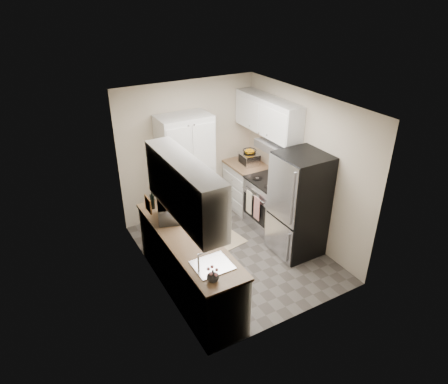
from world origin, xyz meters
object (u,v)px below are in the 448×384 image
object	(u,v)px
refrigerator	(299,205)
toaster_oven	(249,159)
pantry_cabinet	(186,171)
electric_range	(270,203)
wine_bottle	(152,200)
microwave	(169,211)

from	to	relation	value
refrigerator	toaster_oven	xyz separation A→B (m)	(0.08, 1.58, 0.18)
pantry_cabinet	electric_range	size ratio (longest dim) A/B	1.77
electric_range	toaster_oven	xyz separation A→B (m)	(0.04, 0.78, 0.55)
pantry_cabinet	toaster_oven	distance (m)	1.23
pantry_cabinet	electric_range	xyz separation A→B (m)	(1.17, -0.93, -0.52)
electric_range	toaster_oven	world-z (taller)	toaster_oven
refrigerator	wine_bottle	distance (m)	2.27
wine_bottle	toaster_oven	world-z (taller)	wine_bottle
electric_range	refrigerator	bearing A→B (deg)	-92.48
electric_range	wine_bottle	distance (m)	2.18
microwave	wine_bottle	bearing A→B (deg)	33.23
wine_bottle	refrigerator	bearing A→B (deg)	-23.85
pantry_cabinet	microwave	bearing A→B (deg)	-124.14
pantry_cabinet	electric_range	world-z (taller)	pantry_cabinet
microwave	refrigerator	bearing A→B (deg)	-86.18
electric_range	toaster_oven	size ratio (longest dim) A/B	3.07
electric_range	pantry_cabinet	bearing A→B (deg)	141.78
refrigerator	wine_bottle	bearing A→B (deg)	156.15
electric_range	refrigerator	world-z (taller)	refrigerator
electric_range	wine_bottle	world-z (taller)	wine_bottle
electric_range	refrigerator	xyz separation A→B (m)	(-0.03, -0.80, 0.37)
pantry_cabinet	refrigerator	xyz separation A→B (m)	(1.14, -1.73, -0.15)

